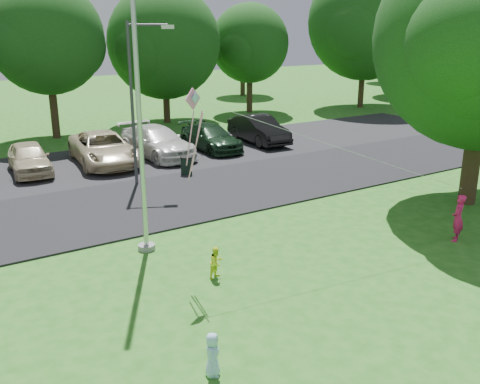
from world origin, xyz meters
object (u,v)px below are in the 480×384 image
child_yellow (216,262)px  street_lamp (138,90)px  child_blue (212,355)px  woman (458,218)px  trash_can (186,166)px  kite (207,121)px  flagpole (139,107)px

child_yellow → street_lamp: bearing=60.2°
street_lamp → child_blue: street_lamp is taller
woman → child_blue: bearing=-22.5°
street_lamp → trash_can: 4.10m
street_lamp → child_yellow: street_lamp is taller
trash_can → child_blue: bearing=-114.8°
street_lamp → kite: bearing=-76.3°
child_blue → kite: bearing=-1.3°
flagpole → child_yellow: size_ratio=11.69×
child_yellow → woman: bearing=-32.4°
trash_can → flagpole: bearing=-125.0°
flagpole → trash_can: bearing=55.0°
child_blue → child_yellow: bearing=-3.9°
child_yellow → kite: size_ratio=0.11×
child_yellow → child_blue: (-2.09, -3.50, 0.02)m
child_blue → woman: bearing=-52.4°
child_blue → kite: kite is taller
trash_can → kite: size_ratio=0.10×
trash_can → child_blue: size_ratio=0.93×
woman → child_yellow: (-7.43, 1.72, -0.30)m
flagpole → kite: (0.82, -2.31, -0.10)m
woman → kite: 8.42m
flagpole → woman: flagpole is taller
trash_can → child_blue: 14.10m
trash_can → child_blue: child_blue is taller
woman → child_blue: 9.69m
woman → child_blue: (-9.52, -1.78, -0.28)m
street_lamp → flagpole: bearing=-86.9°
flagpole → kite: size_ratio=1.25×
trash_can → kite: (-3.84, -8.95, 3.65)m
street_lamp → trash_can: size_ratio=7.84×
street_lamp → trash_can: street_lamp is taller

